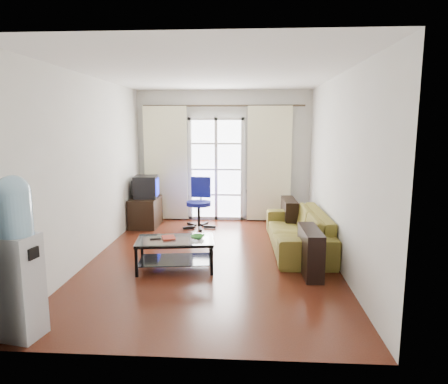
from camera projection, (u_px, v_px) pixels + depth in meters
The scene contains 20 objects.
floor at pixel (213, 259), 6.01m from camera, with size 5.20×5.20×0.00m, color #542213.
ceiling at pixel (212, 74), 5.57m from camera, with size 5.20×5.20×0.00m, color white.
wall_back at pixel (223, 156), 8.35m from camera, with size 3.60×0.02×2.70m, color silver.
wall_front at pixel (183, 205), 3.23m from camera, with size 3.60×0.02×2.70m, color silver.
wall_left at pixel (91, 169), 5.90m from camera, with size 0.02×5.20×2.70m, color silver.
wall_right at pixel (338, 171), 5.68m from camera, with size 0.02×5.20×2.70m, color silver.
french_door at pixel (216, 169), 8.35m from camera, with size 1.16×0.06×2.15m.
curtain_rod at pixel (223, 106), 8.08m from camera, with size 0.04×0.04×3.30m, color #4C3F2D.
curtain_left at pixel (166, 163), 8.33m from camera, with size 0.90×0.07×2.35m, color #FFFDCD.
curtain_right at pixel (269, 164), 8.20m from camera, with size 0.90×0.07×2.35m, color #FFFDCD.
radiator at pixel (261, 205), 8.37m from camera, with size 0.64×0.12×0.64m, color gray.
sofa at pixel (298, 230), 6.45m from camera, with size 0.91×2.18×0.63m, color brown.
coffee_table at pixel (175, 250), 5.55m from camera, with size 1.12×0.73×0.43m.
bowl at pixel (198, 237), 5.55m from camera, with size 0.24×0.24×0.05m, color #2F8336.
book at pixel (162, 238), 5.54m from camera, with size 0.24×0.28×0.02m, color #A5141D.
remote at pixel (155, 239), 5.52m from camera, with size 0.15×0.04×0.02m, color black.
tv_stand at pixel (146, 212), 7.93m from camera, with size 0.52×0.78×0.57m, color black.
crt_tv at pixel (145, 187), 7.86m from camera, with size 0.51×0.51×0.43m.
task_chair at pixel (199, 213), 7.81m from camera, with size 0.73×0.73×0.98m.
water_cooler at pixel (18, 255), 3.66m from camera, with size 0.37×0.37×1.55m.
Camera 1 is at (0.53, -5.74, 1.99)m, focal length 32.00 mm.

